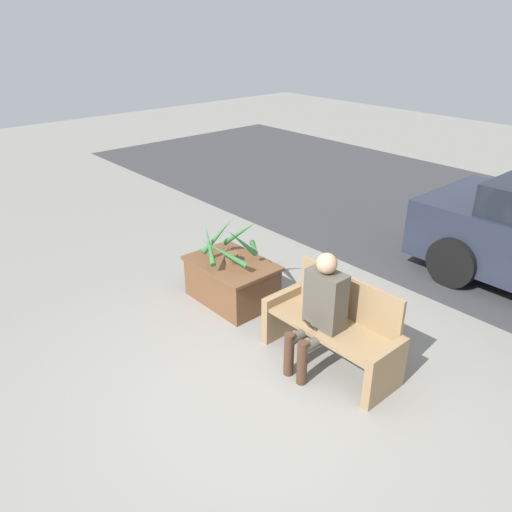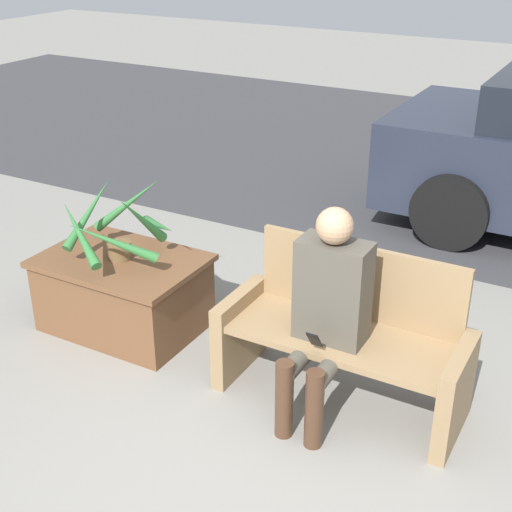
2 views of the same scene
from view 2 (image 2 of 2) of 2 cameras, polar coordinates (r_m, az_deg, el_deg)
name	(u,v)px [view 2 (image 2 of 2)]	position (r m, az deg, el deg)	size (l,w,h in m)	color
ground_plane	(262,480)	(3.94, 0.49, -17.49)	(30.00, 30.00, 0.00)	gray
road_surface	(501,168)	(8.88, 19.00, 6.67)	(20.00, 6.00, 0.01)	#38383A
bench	(345,338)	(4.30, 7.12, -6.50)	(1.48, 0.57, 0.93)	#8C704C
person_seated	(327,307)	(4.03, 5.68, -4.06)	(0.41, 0.57, 1.28)	#4C473D
planter_box	(124,290)	(5.13, -10.55, -2.72)	(1.11, 0.78, 0.54)	brown
potted_plant	(119,227)	(4.91, -10.93, 2.31)	(0.83, 0.85, 0.57)	brown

